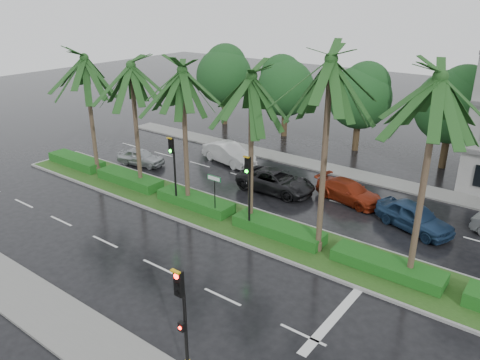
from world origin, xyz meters
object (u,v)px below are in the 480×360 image
Objects in this scene: signal_median_left at (173,161)px; car_red at (349,191)px; car_silver at (141,157)px; car_blue at (414,217)px; street_sign at (214,186)px; signal_near at (183,321)px; car_darkgrey at (276,181)px; car_white at (229,153)px.

car_red is (8.00, 7.30, -2.35)m from signal_median_left.
car_blue is (20.00, 2.03, 0.13)m from car_silver.
signal_median_left reaches higher than street_sign.
street_sign is at bearing 125.34° from signal_near.
car_silver is at bearing 152.34° from signal_median_left.
signal_near is at bearing -168.65° from car_blue.
car_red is at bearing -73.85° from car_darkgrey.
street_sign is at bearing 172.93° from car_darkgrey.
signal_near reaches higher than car_silver.
signal_near is 15.95m from car_blue.
car_blue is at bearing 25.51° from signal_median_left.
car_blue is (4.50, -1.33, 0.11)m from car_red.
car_darkgrey reaches higher than car_silver.
car_white is (-12.41, 18.01, -1.73)m from signal_near.
car_silver is at bearing 97.74° from car_darkgrey.
street_sign is 5.83m from car_darkgrey.
car_silver is at bearing 141.22° from car_white.
street_sign is 0.58× the size of car_blue.
car_silver is (-17.50, 13.62, -1.87)m from signal_near.
signal_median_left is (-10.00, 9.69, 0.49)m from signal_near.
car_darkgrey is at bearing 111.35° from car_blue.
car_red is (-2.00, 16.99, -1.85)m from signal_near.
street_sign is 0.70× the size of car_silver.
street_sign is 8.82m from car_red.
signal_median_left is 1.18× the size of car_silver.
car_blue is (14.91, -2.35, -0.01)m from car_white.
car_red is 4.69m from car_blue.
street_sign reaches higher than car_white.
car_white is (-5.41, 8.14, -1.36)m from street_sign.
signal_near is 1.68× the size of street_sign.
car_silver is 6.72m from car_white.
street_sign is at bearing 141.76° from car_blue.
car_white is 10.46m from car_red.
signal_near is 16.91m from car_darkgrey.
car_darkgrey is at bearing -93.11° from car_silver.
signal_near is 17.20m from car_red.
car_blue is (2.50, 15.65, -1.74)m from signal_near.
car_white is at bearing 106.18° from signal_median_left.
car_white is 1.04× the size of car_red.
car_blue is at bearing -88.51° from car_white.
car_red is at bearing 54.90° from street_sign.
signal_near is 1.00× the size of signal_median_left.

